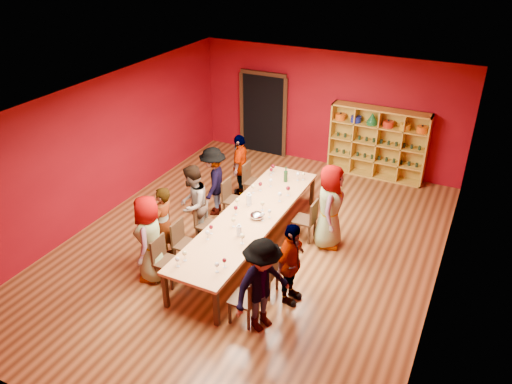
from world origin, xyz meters
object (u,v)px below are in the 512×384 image
(person_right_1, at_px, (290,264))
(person_left_3, at_px, (213,181))
(person_left_2, at_px, (193,204))
(chair_person_right_0, at_px, (248,297))
(chair_person_left_3, at_px, (231,197))
(chair_person_left_4, at_px, (251,179))
(chair_person_left_2, at_px, (205,221))
(person_left_4, at_px, (240,166))
(spittoon_bowl, at_px, (257,216))
(chair_person_right_3, at_px, (308,218))
(shelving_unit, at_px, (378,140))
(person_right_3, at_px, (330,207))
(person_right_0, at_px, (262,286))
(wine_bottle, at_px, (286,176))
(person_left_0, at_px, (150,239))
(person_left_1, at_px, (164,224))
(tasting_table, at_px, (250,218))
(chair_person_right_1, at_px, (269,270))
(chair_person_left_0, at_px, (164,258))
(chair_person_left_1, at_px, (183,241))

(person_right_1, bearing_deg, person_left_3, 58.02)
(person_left_2, distance_m, chair_person_right_0, 2.68)
(chair_person_left_3, relative_size, chair_person_left_4, 1.00)
(chair_person_left_2, distance_m, person_left_4, 2.10)
(spittoon_bowl, bearing_deg, person_right_1, -43.13)
(chair_person_right_3, bearing_deg, person_right_1, -78.33)
(shelving_unit, height_order, chair_person_right_3, shelving_unit)
(person_right_3, bearing_deg, person_left_4, 56.80)
(person_left_2, relative_size, chair_person_right_3, 1.85)
(shelving_unit, height_order, person_right_0, shelving_unit)
(person_left_4, xyz_separation_m, chair_person_right_0, (2.10, -3.73, -0.28))
(chair_person_left_2, relative_size, wine_bottle, 2.55)
(chair_person_left_2, relative_size, chair_person_right_0, 1.00)
(person_left_4, bearing_deg, person_left_3, -21.27)
(spittoon_bowl, bearing_deg, person_left_0, -130.64)
(wine_bottle, bearing_deg, chair_person_left_3, -142.45)
(person_left_0, bearing_deg, person_left_1, 171.67)
(chair_person_left_4, xyz_separation_m, person_right_3, (2.25, -1.04, 0.38))
(chair_person_left_2, relative_size, spittoon_bowl, 3.35)
(tasting_table, height_order, person_right_0, person_right_0)
(chair_person_left_4, height_order, person_left_4, person_left_4)
(chair_person_right_1, bearing_deg, person_right_0, -72.53)
(chair_person_left_4, relative_size, chair_person_right_1, 1.00)
(chair_person_left_0, bearing_deg, person_left_2, 100.34)
(tasting_table, xyz_separation_m, spittoon_bowl, (0.16, -0.03, 0.11))
(shelving_unit, xyz_separation_m, chair_person_right_1, (-0.49, -5.42, -0.49))
(tasting_table, xyz_separation_m, chair_person_right_1, (0.91, -1.10, -0.20))
(shelving_unit, bearing_deg, chair_person_right_3, -97.89)
(shelving_unit, bearing_deg, chair_person_left_2, -116.98)
(shelving_unit, xyz_separation_m, person_left_2, (-2.56, -4.53, -0.16))
(person_left_3, xyz_separation_m, person_right_0, (2.49, -2.77, 0.04))
(chair_person_left_0, relative_size, chair_person_left_4, 1.00)
(person_left_1, height_order, chair_person_right_3, person_left_1)
(spittoon_bowl, bearing_deg, chair_person_left_0, -124.35)
(person_left_2, height_order, chair_person_left_3, person_left_2)
(person_left_0, xyz_separation_m, person_right_1, (2.49, 0.49, -0.07))
(person_left_1, bearing_deg, chair_person_left_1, 87.14)
(person_left_1, xyz_separation_m, chair_person_left_2, (0.41, 0.78, -0.26))
(person_left_0, bearing_deg, person_right_3, 112.53)
(chair_person_right_3, bearing_deg, person_left_3, 177.87)
(person_right_0, relative_size, wine_bottle, 4.70)
(tasting_table, bearing_deg, person_right_3, 31.16)
(chair_person_right_0, relative_size, chair_person_right_1, 1.00)
(person_left_3, bearing_deg, wine_bottle, 100.06)
(person_left_4, bearing_deg, chair_person_right_0, 17.17)
(chair_person_left_0, distance_m, wine_bottle, 3.39)
(chair_person_left_0, bearing_deg, shelving_unit, 68.68)
(chair_person_left_0, distance_m, chair_person_right_0, 1.84)
(chair_person_left_3, bearing_deg, chair_person_left_0, -90.00)
(person_right_1, bearing_deg, chair_person_right_1, 95.02)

